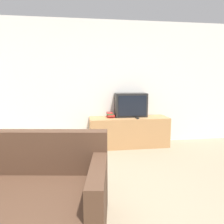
# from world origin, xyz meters

# --- Properties ---
(wall_back) EXTENTS (9.00, 0.06, 2.60)m
(wall_back) POSITION_xyz_m (0.00, 3.03, 1.30)
(wall_back) COLOR white
(wall_back) RESTS_ON ground_plane
(tv_stand) EXTENTS (1.63, 0.50, 0.61)m
(tv_stand) POSITION_xyz_m (0.89, 2.73, 0.31)
(tv_stand) COLOR tan
(tv_stand) RESTS_ON ground_plane
(television) EXTENTS (0.66, 0.31, 0.50)m
(television) POSITION_xyz_m (0.95, 2.83, 0.86)
(television) COLOR black
(television) RESTS_ON tv_stand
(book_stack) EXTENTS (0.17, 0.23, 0.10)m
(book_stack) POSITION_xyz_m (0.51, 2.80, 0.67)
(book_stack) COLOR #B72D28
(book_stack) RESTS_ON tv_stand
(remote_on_stand) EXTENTS (0.04, 0.15, 0.02)m
(remote_on_stand) POSITION_xyz_m (1.03, 2.59, 0.63)
(remote_on_stand) COLOR black
(remote_on_stand) RESTS_ON tv_stand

